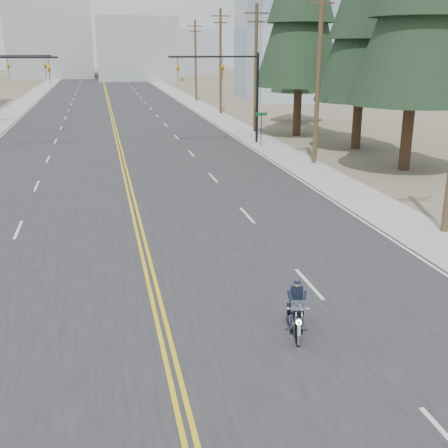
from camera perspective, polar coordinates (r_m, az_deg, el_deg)
name	(u,v)px	position (r m, az deg, el deg)	size (l,w,h in m)	color
ground_plane	(172,368)	(14.03, -5.29, -14.34)	(400.00, 400.00, 0.00)	#776D56
road	(108,102)	(82.20, -11.65, 12.02)	(20.00, 200.00, 0.01)	#303033
sidewalk_left	(23,104)	(82.82, -19.78, 11.41)	(3.00, 200.00, 0.01)	#A5A5A0
sidewalk_right	(189,101)	(83.18, -3.53, 12.40)	(3.00, 200.00, 0.01)	#A5A5A0
traffic_mast_right	(233,80)	(45.11, 0.87, 14.41)	(7.10, 0.26, 7.00)	black
traffic_mast_far	(1,78)	(52.53, -21.74, 13.58)	(6.10, 0.26, 7.00)	black
street_sign	(261,123)	(43.93, 3.81, 10.18)	(0.90, 0.06, 2.62)	black
utility_pole_b	(319,70)	(37.52, 9.59, 15.14)	(2.20, 0.30, 11.50)	brown
utility_pole_c	(256,67)	(51.76, 3.24, 15.66)	(2.20, 0.30, 11.00)	brown
utility_pole_d	(221,60)	(66.33, -0.35, 16.31)	(2.20, 0.30, 11.50)	brown
utility_pole_e	(196,59)	(83.03, -2.90, 16.36)	(2.20, 0.30, 11.00)	brown
glass_building	(326,29)	(88.41, 10.35, 18.95)	(24.00, 16.00, 20.00)	#9EB5CC
haze_bldg_b	(137,49)	(137.17, -8.87, 17.17)	(18.00, 14.00, 14.00)	#ADB2B7
haze_bldg_c	(290,39)	(128.68, 6.70, 18.13)	(16.00, 12.00, 18.00)	#B7BCC6
haze_bldg_d	(49,23)	(152.33, -17.34, 18.89)	(20.00, 15.00, 26.00)	#ADB2B7
haze_bldg_e	(192,52)	(163.99, -3.27, 17.01)	(14.00, 14.00, 12.00)	#B7BCC6
motorcyclist	(297,308)	(15.33, 7.42, -8.50)	(0.77, 1.81, 1.41)	black
conifer_mid	(365,5)	(43.81, 14.17, 20.80)	(6.71, 6.71, 17.89)	#382619
conifer_far	(301,34)	(59.37, 7.78, 18.61)	(5.64, 5.64, 15.11)	#382619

